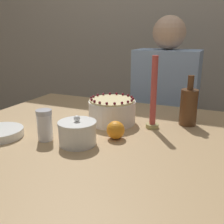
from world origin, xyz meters
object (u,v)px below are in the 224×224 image
(person_man_blue_shirt, at_px, (164,125))
(candle, at_px, (153,99))
(cake, at_px, (112,111))
(sugar_bowl, at_px, (77,133))
(bottle, at_px, (189,106))
(sugar_shaker, at_px, (45,125))

(person_man_blue_shirt, bearing_deg, candle, 96.85)
(cake, height_order, sugar_bowl, cake)
(cake, bearing_deg, person_man_blue_shirt, 78.75)
(sugar_bowl, xyz_separation_m, candle, (0.21, 0.29, 0.09))
(candle, distance_m, bottle, 0.18)
(sugar_bowl, distance_m, person_man_blue_shirt, 0.92)
(candle, height_order, person_man_blue_shirt, person_man_blue_shirt)
(bottle, bearing_deg, person_man_blue_shirt, 113.11)
(bottle, bearing_deg, cake, -160.89)
(candle, xyz_separation_m, bottle, (0.14, 0.10, -0.04))
(cake, bearing_deg, candle, 2.56)
(candle, bearing_deg, person_man_blue_shirt, 96.85)
(sugar_bowl, relative_size, candle, 0.46)
(bottle, xyz_separation_m, person_man_blue_shirt, (-0.21, 0.49, -0.28))
(cake, relative_size, person_man_blue_shirt, 0.18)
(sugar_shaker, relative_size, bottle, 0.54)
(cake, height_order, candle, candle)
(candle, bearing_deg, bottle, 37.50)
(person_man_blue_shirt, bearing_deg, bottle, 113.11)
(bottle, relative_size, person_man_blue_shirt, 0.18)
(bottle, bearing_deg, sugar_bowl, -131.68)
(sugar_shaker, height_order, candle, candle)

